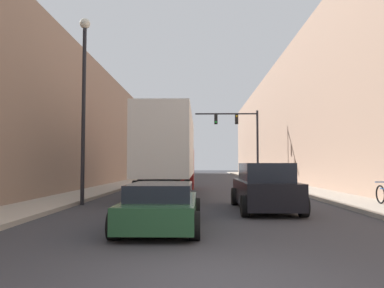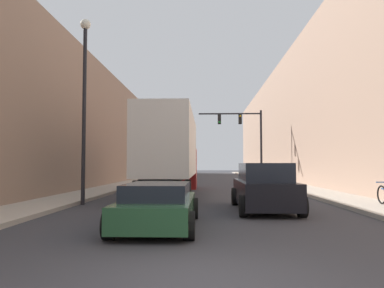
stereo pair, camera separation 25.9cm
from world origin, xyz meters
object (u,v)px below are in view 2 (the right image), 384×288
at_px(suv_car, 264,188).
at_px(traffic_signal_gantry, 247,133).
at_px(street_lamp, 85,87).
at_px(sedan_car, 158,205).
at_px(semi_truck, 172,152).

distance_m(suv_car, traffic_signal_gantry, 20.98).
bearing_deg(street_lamp, suv_car, -12.76).
bearing_deg(traffic_signal_gantry, street_lamp, -115.08).
height_order(suv_car, traffic_signal_gantry, traffic_signal_gantry).
distance_m(sedan_car, suv_car, 5.10).
distance_m(semi_truck, suv_car, 8.09).
distance_m(semi_truck, sedan_car, 10.85).
distance_m(semi_truck, street_lamp, 6.68).
bearing_deg(sedan_car, traffic_signal_gantry, 78.36).
height_order(sedan_car, suv_car, suv_car).
xyz_separation_m(semi_truck, sedan_car, (0.60, -10.68, -1.78)).
relative_size(sedan_car, suv_car, 0.94).
relative_size(sedan_car, street_lamp, 0.58).
height_order(traffic_signal_gantry, street_lamp, street_lamp).
height_order(sedan_car, street_lamp, street_lamp).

